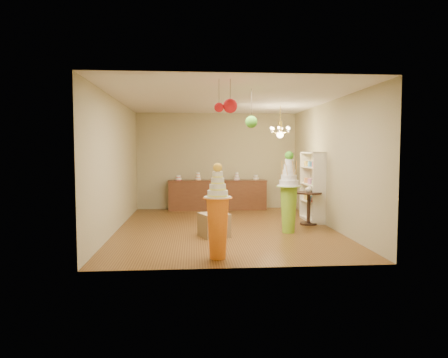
{
  "coord_description": "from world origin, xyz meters",
  "views": [
    {
      "loc": [
        -0.75,
        -9.31,
        1.82
      ],
      "look_at": [
        -0.03,
        0.0,
        1.16
      ],
      "focal_mm": 32.0,
      "sensor_mm": 36.0,
      "label": 1
    }
  ],
  "objects": [
    {
      "name": "round_table",
      "position": [
        2.1,
        0.3,
        0.52
      ],
      "size": [
        0.68,
        0.68,
        0.81
      ],
      "rotation": [
        0.0,
        0.0,
        0.09
      ],
      "color": "black",
      "rests_on": "floor"
    },
    {
      "name": "floor",
      "position": [
        0.0,
        0.0,
        0.0
      ],
      "size": [
        6.5,
        6.5,
        0.0
      ],
      "primitive_type": "plane",
      "color": "#593918",
      "rests_on": "ground"
    },
    {
      "name": "chandelier",
      "position": [
        1.53,
        1.03,
        2.3
      ],
      "size": [
        0.65,
        0.65,
        0.85
      ],
      "rotation": [
        0.0,
        0.0,
        0.16
      ],
      "color": "gold",
      "rests_on": "ceiling"
    },
    {
      "name": "pedestal_orange",
      "position": [
        -0.34,
        -2.66,
        0.66
      ],
      "size": [
        0.56,
        0.56,
        1.62
      ],
      "rotation": [
        0.0,
        0.0,
        0.26
      ],
      "color": "orange",
      "rests_on": "floor"
    },
    {
      "name": "wall_back",
      "position": [
        0.0,
        3.25,
        1.5
      ],
      "size": [
        5.0,
        0.04,
        3.0
      ],
      "primitive_type": "cube",
      "color": "#9B926D",
      "rests_on": "ground"
    },
    {
      "name": "vase",
      "position": [
        2.1,
        0.3,
        0.89
      ],
      "size": [
        0.21,
        0.21,
        0.17
      ],
      "primitive_type": "imported",
      "rotation": [
        0.0,
        0.0,
        0.37
      ],
      "color": "silver",
      "rests_on": "round_table"
    },
    {
      "name": "wall_front",
      "position": [
        0.0,
        -3.25,
        1.5
      ],
      "size": [
        5.0,
        0.04,
        3.0
      ],
      "primitive_type": "cube",
      "color": "#9B926D",
      "rests_on": "ground"
    },
    {
      "name": "pedestal_green",
      "position": [
        1.37,
        -0.64,
        0.76
      ],
      "size": [
        0.62,
        0.62,
        1.81
      ],
      "rotation": [
        0.0,
        0.0,
        0.23
      ],
      "color": "#7AB026",
      "rests_on": "floor"
    },
    {
      "name": "wall_left",
      "position": [
        -2.5,
        0.0,
        1.5
      ],
      "size": [
        0.04,
        6.5,
        3.0
      ],
      "primitive_type": "cube",
      "color": "#9B926D",
      "rests_on": "ground"
    },
    {
      "name": "pom_red_right",
      "position": [
        -0.32,
        -2.69,
        2.54
      ],
      "size": [
        0.16,
        0.16,
        0.54
      ],
      "color": "#453C32",
      "rests_on": "ceiling"
    },
    {
      "name": "shelving_unit",
      "position": [
        2.34,
        0.8,
        0.9
      ],
      "size": [
        0.33,
        1.2,
        1.8
      ],
      "color": "silver",
      "rests_on": "floor"
    },
    {
      "name": "wall_right",
      "position": [
        2.5,
        0.0,
        1.5
      ],
      "size": [
        0.04,
        6.5,
        3.0
      ],
      "primitive_type": "cube",
      "color": "#9B926D",
      "rests_on": "ground"
    },
    {
      "name": "burlap_riser",
      "position": [
        -0.32,
        -0.92,
        0.25
      ],
      "size": [
        0.71,
        0.71,
        0.5
      ],
      "primitive_type": "cube",
      "rotation": [
        0.0,
        0.0,
        0.38
      ],
      "color": "olive",
      "rests_on": "floor"
    },
    {
      "name": "ceiling",
      "position": [
        0.0,
        0.0,
        3.0
      ],
      "size": [
        6.5,
        6.5,
        0.0
      ],
      "primitive_type": "plane",
      "rotation": [
        3.14,
        0.0,
        0.0
      ],
      "color": "beige",
      "rests_on": "ground"
    },
    {
      "name": "sideboard",
      "position": [
        0.0,
        2.97,
        0.48
      ],
      "size": [
        3.04,
        0.54,
        1.16
      ],
      "color": "#512C19",
      "rests_on": "floor"
    },
    {
      "name": "pom_red_left",
      "position": [
        -0.14,
        -2.7,
        2.56
      ],
      "size": [
        0.24,
        0.24,
        0.56
      ],
      "color": "#453C32",
      "rests_on": "ceiling"
    },
    {
      "name": "pom_green_mid",
      "position": [
        0.36,
        -1.73,
        2.37
      ],
      "size": [
        0.23,
        0.23,
        0.74
      ],
      "color": "#453C32",
      "rests_on": "ceiling"
    }
  ]
}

